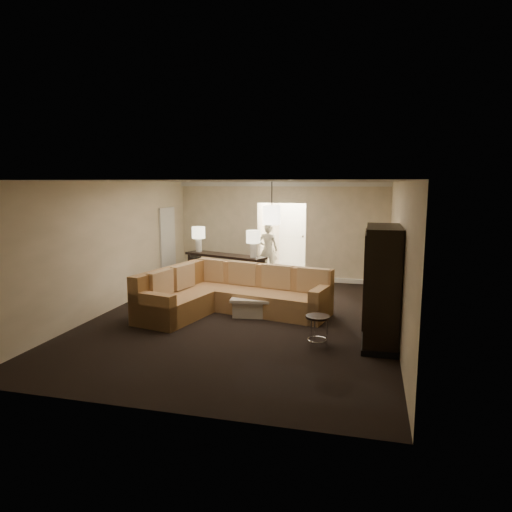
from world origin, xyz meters
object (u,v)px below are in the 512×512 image
(sectional_sofa, at_px, (229,294))
(armoire, at_px, (381,288))
(coffee_table, at_px, (256,304))
(drink_table, at_px, (318,324))
(console_table, at_px, (225,268))
(person, at_px, (268,247))

(sectional_sofa, height_order, armoire, armoire)
(coffee_table, relative_size, drink_table, 2.13)
(sectional_sofa, xyz_separation_m, drink_table, (2.09, -1.53, -0.03))
(coffee_table, bearing_deg, sectional_sofa, -171.52)
(console_table, xyz_separation_m, person, (0.78, 1.72, 0.35))
(console_table, distance_m, person, 1.92)
(drink_table, bearing_deg, sectional_sofa, 143.69)
(sectional_sofa, distance_m, person, 4.00)
(sectional_sofa, relative_size, armoire, 1.86)
(sectional_sofa, height_order, drink_table, sectional_sofa)
(sectional_sofa, distance_m, coffee_table, 0.63)
(armoire, xyz_separation_m, person, (-3.14, 5.15, -0.09))
(coffee_table, bearing_deg, drink_table, -47.33)
(sectional_sofa, xyz_separation_m, person, (-0.02, 3.97, 0.49))
(drink_table, height_order, person, person)
(console_table, height_order, drink_table, console_table)
(sectional_sofa, xyz_separation_m, armoire, (3.12, -1.19, 0.58))
(sectional_sofa, height_order, console_table, sectional_sofa)
(sectional_sofa, bearing_deg, person, 102.84)
(console_table, bearing_deg, coffee_table, -38.24)
(coffee_table, xyz_separation_m, person, (-0.61, 3.88, 0.68))
(sectional_sofa, relative_size, person, 2.15)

